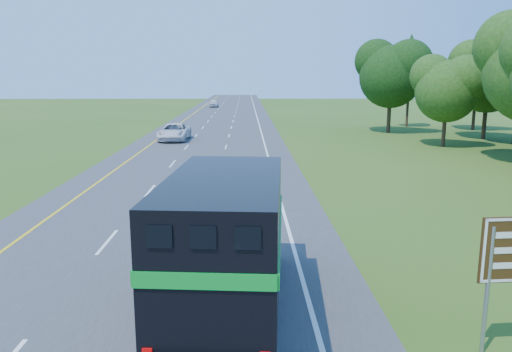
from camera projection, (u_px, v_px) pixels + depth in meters
name	position (u px, v px, depth m)	size (l,w,h in m)	color
road	(209.00, 143.00, 49.23)	(15.00, 260.00, 0.04)	#38383A
lane_markings	(209.00, 143.00, 49.22)	(11.15, 260.00, 0.01)	yellow
horse_truck	(228.00, 238.00, 13.52)	(3.46, 9.18, 3.98)	black
white_suv	(174.00, 132.00, 51.02)	(2.84, 6.17, 1.71)	silver
far_car	(214.00, 103.00, 106.15)	(1.85, 4.59, 1.56)	silver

